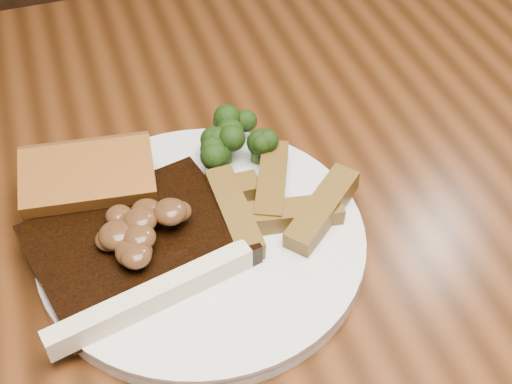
% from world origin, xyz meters
% --- Properties ---
extents(dining_table, '(1.60, 0.90, 0.75)m').
position_xyz_m(dining_table, '(0.00, 0.00, 0.66)').
color(dining_table, '#4D270F').
rests_on(dining_table, ground).
extents(chair_far, '(0.39, 0.39, 0.83)m').
position_xyz_m(chair_far, '(-0.15, 0.55, 0.45)').
color(chair_far, black).
rests_on(chair_far, ground).
extents(plate, '(0.30, 0.30, 0.01)m').
position_xyz_m(plate, '(-0.06, -0.01, 0.76)').
color(plate, white).
rests_on(plate, dining_table).
extents(steak, '(0.18, 0.15, 0.02)m').
position_xyz_m(steak, '(-0.11, -0.01, 0.77)').
color(steak, black).
rests_on(steak, plate).
extents(steak_bone, '(0.16, 0.05, 0.02)m').
position_xyz_m(steak_bone, '(-0.11, -0.07, 0.77)').
color(steak_bone, beige).
rests_on(steak_bone, plate).
extents(mushroom_pile, '(0.08, 0.08, 0.03)m').
position_xyz_m(mushroom_pile, '(-0.11, -0.00, 0.80)').
color(mushroom_pile, '#4E2B18').
rests_on(mushroom_pile, steak).
extents(garlic_bread, '(0.12, 0.07, 0.02)m').
position_xyz_m(garlic_bread, '(-0.14, 0.06, 0.77)').
color(garlic_bread, '#96541B').
rests_on(garlic_bread, plate).
extents(potato_wedges, '(0.12, 0.12, 0.02)m').
position_xyz_m(potato_wedges, '(-0.01, -0.01, 0.77)').
color(potato_wedges, brown).
rests_on(potato_wedges, plate).
extents(broccoli_cluster, '(0.07, 0.07, 0.04)m').
position_xyz_m(broccoli_cluster, '(-0.00, 0.07, 0.78)').
color(broccoli_cluster, '#1B330B').
rests_on(broccoli_cluster, plate).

